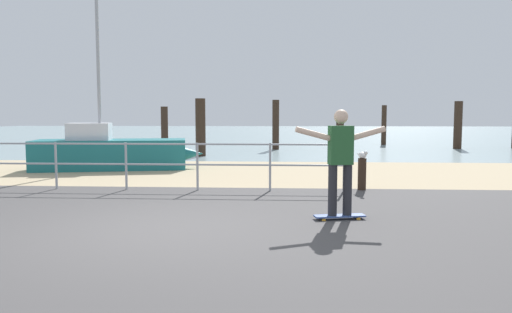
% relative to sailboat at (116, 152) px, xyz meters
% --- Properties ---
extents(ground_plane, '(24.00, 10.00, 0.04)m').
position_rel_sailboat_xyz_m(ground_plane, '(3.15, -8.52, -0.52)').
color(ground_plane, '#474444').
rests_on(ground_plane, ground).
extents(beach_strip, '(24.00, 6.00, 0.04)m').
position_rel_sailboat_xyz_m(beach_strip, '(3.15, -0.52, -0.52)').
color(beach_strip, tan).
rests_on(beach_strip, ground).
extents(sea_surface, '(72.00, 50.00, 0.04)m').
position_rel_sailboat_xyz_m(sea_surface, '(3.15, 27.48, -0.52)').
color(sea_surface, '#849EA3').
rests_on(sea_surface, ground).
extents(railing_fence, '(9.46, 0.05, 1.05)m').
position_rel_sailboat_xyz_m(railing_fence, '(1.60, -3.92, 0.17)').
color(railing_fence, '#9EA0A5').
rests_on(railing_fence, ground).
extents(sailboat, '(5.07, 2.29, 5.50)m').
position_rel_sailboat_xyz_m(sailboat, '(0.00, 0.00, 0.00)').
color(sailboat, '#19666B').
rests_on(sailboat, ground).
extents(skateboard, '(0.82, 0.36, 0.08)m').
position_rel_sailboat_xyz_m(skateboard, '(5.91, -6.66, -0.46)').
color(skateboard, '#334C8C').
rests_on(skateboard, ground).
extents(skateboarder, '(1.43, 0.39, 1.65)m').
position_rel_sailboat_xyz_m(skateboarder, '(5.91, -6.66, 0.49)').
color(skateboarder, '#26262B').
rests_on(skateboarder, skateboard).
extents(bollard_short, '(0.18, 0.18, 0.71)m').
position_rel_sailboat_xyz_m(bollard_short, '(6.73, -3.64, -0.17)').
color(bollard_short, '#332319').
rests_on(bollard_short, ground).
extents(seagull, '(0.20, 0.49, 0.18)m').
position_rel_sailboat_xyz_m(seagull, '(6.73, -3.65, 0.26)').
color(seagull, white).
rests_on(seagull, bollard_short).
extents(groyne_post_0, '(0.36, 0.36, 2.05)m').
position_rel_sailboat_xyz_m(groyne_post_0, '(-1.13, 10.35, 0.50)').
color(groyne_post_0, '#332319').
rests_on(groyne_post_0, ground).
extents(groyne_post_1, '(0.39, 0.39, 2.27)m').
position_rel_sailboat_xyz_m(groyne_post_1, '(1.75, 4.60, 0.61)').
color(groyne_post_1, '#332319').
rests_on(groyne_post_1, ground).
extents(groyne_post_2, '(0.31, 0.31, 2.32)m').
position_rel_sailboat_xyz_m(groyne_post_2, '(4.62, 8.33, 0.64)').
color(groyne_post_2, '#332319').
rests_on(groyne_post_2, ground).
extents(groyne_post_3, '(0.34, 0.34, 1.68)m').
position_rel_sailboat_xyz_m(groyne_post_3, '(7.49, 7.52, 0.32)').
color(groyne_post_3, '#332319').
rests_on(groyne_post_3, ground).
extents(groyne_post_4, '(0.26, 0.26, 2.14)m').
position_rel_sailboat_xyz_m(groyne_post_4, '(10.37, 12.22, 0.55)').
color(groyne_post_4, '#332319').
rests_on(groyne_post_4, ground).
extents(groyne_post_5, '(0.38, 0.38, 2.28)m').
position_rel_sailboat_xyz_m(groyne_post_5, '(13.24, 9.29, 0.61)').
color(groyne_post_5, '#332319').
rests_on(groyne_post_5, ground).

